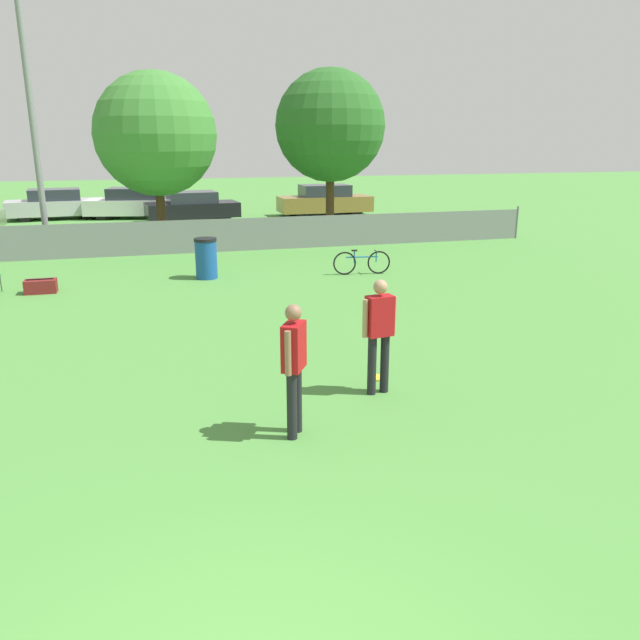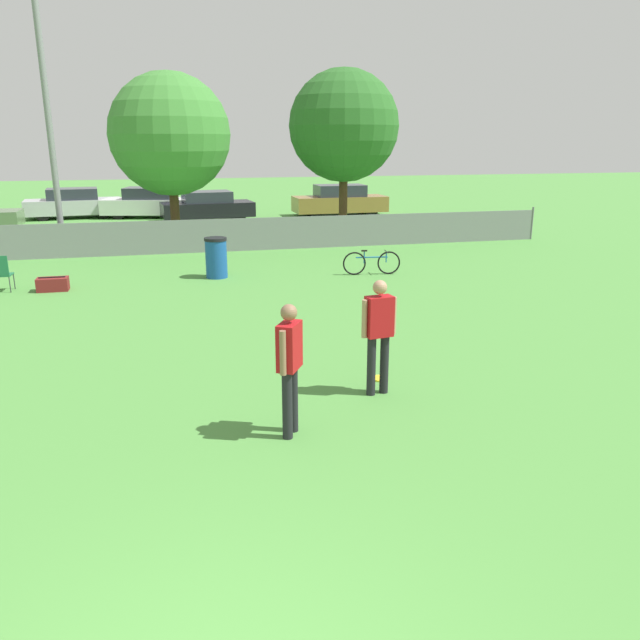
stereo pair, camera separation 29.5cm
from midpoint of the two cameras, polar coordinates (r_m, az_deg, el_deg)
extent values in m
cube|color=gray|center=(21.19, -13.31, 7.38)|extent=(26.72, 0.03, 1.10)
cylinder|color=slate|center=(25.11, 19.13, 8.37)|extent=(0.07, 0.07, 1.21)
cylinder|color=gray|center=(22.23, -23.39, 18.03)|extent=(0.20, 0.20, 9.68)
cylinder|color=#4C331E|center=(22.97, -12.76, 9.51)|extent=(0.32, 0.32, 2.25)
sphere|color=#3D7F33|center=(22.83, -13.19, 16.20)|extent=(4.14, 4.14, 4.14)
cylinder|color=#4C331E|center=(24.07, 2.48, 10.59)|extent=(0.32, 0.32, 2.60)
sphere|color=#286023|center=(23.96, 2.57, 17.32)|extent=(4.05, 4.05, 4.05)
cylinder|color=black|center=(9.18, 5.63, -4.22)|extent=(0.13, 0.13, 0.89)
cylinder|color=black|center=(9.28, 6.81, -4.03)|extent=(0.13, 0.13, 0.89)
cube|color=#B21419|center=(9.00, 6.37, 0.32)|extent=(0.42, 0.27, 0.59)
sphere|color=tan|center=(8.89, 6.45, 2.99)|extent=(0.21, 0.21, 0.21)
cylinder|color=tan|center=(8.90, 5.04, 0.10)|extent=(0.08, 0.08, 0.56)
cylinder|color=tan|center=(9.11, 7.66, 0.40)|extent=(0.08, 0.08, 0.56)
cylinder|color=black|center=(7.84, -1.92, -7.80)|extent=(0.13, 0.13, 0.89)
cylinder|color=black|center=(8.03, -1.43, -7.21)|extent=(0.13, 0.13, 0.89)
cube|color=#B21419|center=(7.67, -1.72, -2.41)|extent=(0.39, 0.45, 0.59)
sphere|color=#8C664C|center=(7.54, -1.75, 0.69)|extent=(0.21, 0.21, 0.21)
cylinder|color=#8C664C|center=(7.46, -2.29, -3.04)|extent=(0.08, 0.08, 0.56)
cylinder|color=#8C664C|center=(7.88, -1.18, -1.97)|extent=(0.08, 0.08, 0.56)
cylinder|color=yellow|center=(9.92, 6.30, -5.33)|extent=(0.25, 0.25, 0.03)
torus|color=yellow|center=(9.92, 6.30, -5.32)|extent=(0.26, 0.26, 0.03)
cylinder|color=#333338|center=(17.46, -25.74, 3.21)|extent=(0.02, 0.02, 0.40)
cylinder|color=#333338|center=(17.10, -26.05, 2.92)|extent=(0.02, 0.02, 0.40)
cube|color=#1E663F|center=(17.29, -26.59, 3.71)|extent=(0.45, 0.45, 0.03)
torus|color=black|center=(17.40, 3.65, 5.18)|extent=(0.65, 0.13, 0.65)
torus|color=black|center=(17.60, 6.79, 5.22)|extent=(0.65, 0.13, 0.65)
cylinder|color=#195999|center=(17.46, 5.24, 5.74)|extent=(0.89, 0.15, 0.04)
cylinder|color=#195999|center=(17.42, 4.55, 5.73)|extent=(0.03, 0.03, 0.33)
cylinder|color=#195999|center=(17.55, 6.56, 5.75)|extent=(0.03, 0.03, 0.30)
cube|color=black|center=(17.39, 4.56, 6.33)|extent=(0.17, 0.08, 0.04)
cylinder|color=black|center=(17.52, 6.57, 6.23)|extent=(0.08, 0.44, 0.03)
cylinder|color=#194C99|center=(17.22, -8.98, 5.52)|extent=(0.58, 0.58, 1.02)
cylinder|color=black|center=(17.13, -9.06, 7.32)|extent=(0.61, 0.61, 0.08)
cube|color=maroon|center=(16.86, -22.78, 3.03)|extent=(0.74, 0.40, 0.33)
cube|color=black|center=(16.82, -22.85, 3.63)|extent=(0.63, 0.04, 0.02)
cylinder|color=black|center=(29.91, -26.56, 8.13)|extent=(0.64, 0.19, 0.64)
cylinder|color=black|center=(33.34, -18.96, 9.62)|extent=(0.66, 0.25, 0.65)
cylinder|color=black|center=(31.80, -18.88, 9.35)|extent=(0.66, 0.25, 0.65)
cylinder|color=black|center=(33.41, -23.63, 9.16)|extent=(0.66, 0.25, 0.65)
cylinder|color=black|center=(31.86, -23.78, 8.86)|extent=(0.66, 0.25, 0.65)
cube|color=#B7B7BC|center=(32.55, -21.36, 9.65)|extent=(4.52, 2.23, 0.68)
cube|color=#2D333D|center=(32.50, -21.46, 10.69)|extent=(2.42, 1.80, 0.51)
cylinder|color=black|center=(32.15, -12.11, 9.89)|extent=(0.65, 0.30, 0.63)
cylinder|color=black|center=(30.63, -12.60, 9.57)|extent=(0.65, 0.30, 0.63)
cylinder|color=black|center=(32.74, -17.00, 9.66)|extent=(0.65, 0.30, 0.63)
cylinder|color=black|center=(31.25, -17.71, 9.32)|extent=(0.65, 0.30, 0.63)
cube|color=white|center=(31.64, -14.90, 10.04)|extent=(4.77, 2.64, 0.71)
cube|color=#2D333D|center=(31.58, -14.99, 11.15)|extent=(2.61, 2.00, 0.53)
cylinder|color=black|center=(30.65, -7.81, 9.83)|extent=(0.67, 0.25, 0.65)
cylinder|color=black|center=(29.14, -7.15, 9.53)|extent=(0.67, 0.25, 0.65)
cylinder|color=black|center=(30.23, -12.62, 9.51)|extent=(0.67, 0.25, 0.65)
cylinder|color=black|center=(28.69, -12.21, 9.19)|extent=(0.67, 0.25, 0.65)
cube|color=black|center=(29.63, -9.96, 9.94)|extent=(4.30, 2.21, 0.65)
cube|color=#2D333D|center=(29.57, -10.01, 11.04)|extent=(2.30, 1.78, 0.49)
cylinder|color=black|center=(32.60, 4.12, 10.31)|extent=(0.66, 0.19, 0.65)
cylinder|color=black|center=(31.19, 5.01, 10.03)|extent=(0.66, 0.19, 0.65)
cylinder|color=black|center=(31.81, -0.78, 10.20)|extent=(0.66, 0.19, 0.65)
cylinder|color=black|center=(30.37, -0.09, 9.92)|extent=(0.66, 0.19, 0.65)
cube|color=olive|center=(31.44, 2.09, 10.57)|extent=(4.59, 1.80, 0.74)
cube|color=#2D333D|center=(31.38, 2.10, 11.75)|extent=(2.40, 1.55, 0.56)
camera|label=1|loc=(0.15, -89.09, 0.26)|focal=35.00mm
camera|label=2|loc=(0.15, 90.91, -0.26)|focal=35.00mm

